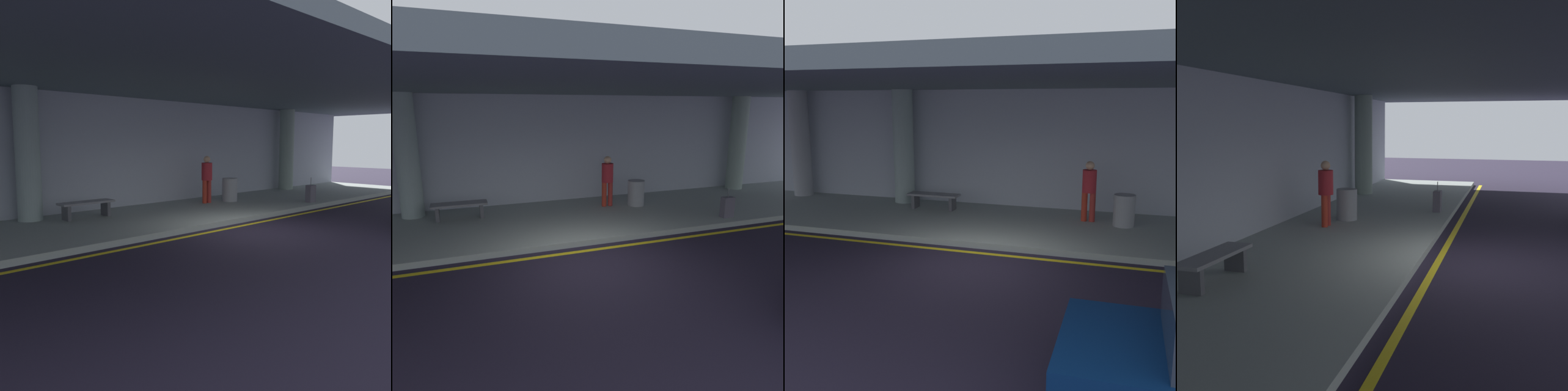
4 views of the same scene
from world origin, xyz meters
The scene contains 11 objects.
ground_plane centered at (0.00, 0.00, 0.00)m, with size 60.00×60.00×0.00m, color #231D2F.
sidewalk centered at (0.00, 3.10, 0.07)m, with size 26.00×4.20×0.15m, color #96A09B.
lane_stripe_yellow centered at (0.00, 0.70, 0.00)m, with size 26.00×0.14×0.01m, color yellow.
support_column_left_mid centered at (-4.00, 4.71, 1.97)m, with size 0.66×0.66×3.65m, color #91A5A1.
support_column_center centered at (8.00, 4.71, 1.97)m, with size 0.66×0.66×3.65m, color #90A497.
ceiling_overhang centered at (0.00, 2.60, 3.95)m, with size 28.00×13.20×0.30m, color slate.
terminal_back_wall centered at (0.00, 5.35, 1.90)m, with size 26.00×0.30×3.80m, color #ABB2C0.
traveler_with_luggage centered at (2.03, 3.88, 1.11)m, with size 0.38×0.38×1.68m.
suitcase_upright_primary centered at (4.95, 1.46, 0.46)m, with size 0.36×0.22×0.90m.
bench_metal centered at (-2.66, 4.00, 0.50)m, with size 1.60×0.50×0.48m.
trash_bin_steel centered at (2.98, 3.64, 0.57)m, with size 0.56×0.56×0.85m, color gray.
Camera 1 is at (-8.58, -6.96, 2.28)m, focal length 39.20 mm.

